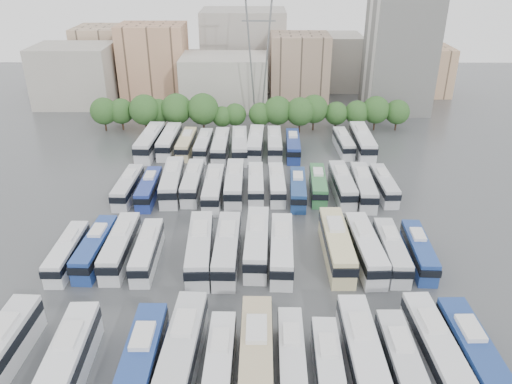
{
  "coord_description": "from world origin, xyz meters",
  "views": [
    {
      "loc": [
        1.95,
        -57.48,
        35.22
      ],
      "look_at": [
        1.65,
        7.23,
        3.0
      ],
      "focal_mm": 35.0,
      "sensor_mm": 36.0,
      "label": 1
    }
  ],
  "objects_px": {
    "bus_r0_s9": "(329,370)",
    "bus_r3_s1": "(150,142)",
    "bus_r1_s6": "(227,248)",
    "bus_r2_s7": "(256,183)",
    "bus_r3_s4": "(204,145)",
    "bus_r1_s1": "(96,247)",
    "bus_r3_s9": "(293,145)",
    "bus_r1_s0": "(67,252)",
    "bus_r2_s6": "(234,183)",
    "bus_r1_s8": "(282,249)",
    "bus_r2_s12": "(363,186)",
    "bus_r0_s7": "(256,359)",
    "bus_r1_s5": "(200,248)",
    "bus_r2_s10": "(318,184)",
    "bus_r3_s3": "(187,143)",
    "bus_r1_s12": "(391,250)",
    "bus_r3_s2": "(169,141)",
    "bus_r1_s13": "(419,251)",
    "bus_r0_s4": "(141,365)",
    "bus_r2_s9": "(298,188)",
    "bus_r3_s7": "(256,143)",
    "bus_r3_s8": "(274,143)",
    "bus_r3_s6": "(240,145)",
    "bus_r3_s5": "(221,146)",
    "apartment_tower": "(399,53)",
    "bus_r2_s1": "(128,186)",
    "bus_r2_s8": "(277,184)",
    "bus_r0_s8": "(292,358)",
    "bus_r0_s12": "(435,347)",
    "bus_r2_s2": "(149,188)",
    "bus_r2_s5": "(213,188)",
    "bus_r0_s10": "(362,354)",
    "bus_r1_s3": "(147,250)",
    "bus_r3_s13": "(362,141)",
    "bus_r0_s2": "(66,365)",
    "bus_r1_s11": "(365,248)",
    "bus_r0_s11": "(403,366)",
    "bus_r2_s11": "(342,184)",
    "bus_r2_s13": "(384,185)",
    "bus_r2_s3": "(172,181)"
  },
  "relations": [
    {
      "from": "bus_r0_s9",
      "to": "bus_r3_s1",
      "type": "xyz_separation_m",
      "value": [
        -26.49,
        55.35,
        0.41
      ]
    },
    {
      "from": "bus_r1_s6",
      "to": "bus_r2_s7",
      "type": "xyz_separation_m",
      "value": [
        3.41,
        19.06,
        -0.31
      ]
    },
    {
      "from": "bus_r1_s6",
      "to": "bus_r3_s4",
      "type": "distance_m",
      "value": 36.27
    },
    {
      "from": "bus_r1_s1",
      "to": "bus_r3_s9",
      "type": "xyz_separation_m",
      "value": [
        26.48,
        34.93,
        -0.02
      ]
    },
    {
      "from": "bus_r1_s0",
      "to": "bus_r2_s6",
      "type": "bearing_deg",
      "value": 44.67
    },
    {
      "from": "bus_r1_s8",
      "to": "bus_r2_s12",
      "type": "height_order",
      "value": "bus_r1_s8"
    },
    {
      "from": "bus_r0_s7",
      "to": "bus_r1_s5",
      "type": "bearing_deg",
      "value": 111.47
    },
    {
      "from": "bus_r2_s7",
      "to": "bus_r2_s10",
      "type": "height_order",
      "value": "bus_r2_s7"
    },
    {
      "from": "bus_r2_s7",
      "to": "bus_r3_s3",
      "type": "distance_m",
      "value": 21.74
    },
    {
      "from": "bus_r1_s12",
      "to": "bus_r3_s2",
      "type": "bearing_deg",
      "value": 132.23
    },
    {
      "from": "bus_r0_s7",
      "to": "bus_r1_s13",
      "type": "xyz_separation_m",
      "value": [
        19.79,
        18.21,
        -0.43
      ]
    },
    {
      "from": "bus_r0_s4",
      "to": "bus_r2_s9",
      "type": "height_order",
      "value": "bus_r0_s4"
    },
    {
      "from": "bus_r3_s7",
      "to": "bus_r3_s8",
      "type": "distance_m",
      "value": 3.52
    },
    {
      "from": "bus_r3_s6",
      "to": "bus_r3_s5",
      "type": "bearing_deg",
      "value": -178.15
    },
    {
      "from": "apartment_tower",
      "to": "bus_r1_s13",
      "type": "bearing_deg",
      "value": -100.93
    },
    {
      "from": "bus_r2_s1",
      "to": "bus_r3_s5",
      "type": "relative_size",
      "value": 0.92
    },
    {
      "from": "bus_r2_s8",
      "to": "bus_r1_s13",
      "type": "bearing_deg",
      "value": -49.05
    },
    {
      "from": "bus_r2_s6",
      "to": "bus_r3_s8",
      "type": "distance_m",
      "value": 18.62
    },
    {
      "from": "bus_r1_s6",
      "to": "bus_r3_s2",
      "type": "distance_m",
      "value": 39.49
    },
    {
      "from": "bus_r3_s4",
      "to": "bus_r3_s5",
      "type": "distance_m",
      "value": 3.38
    },
    {
      "from": "bus_r0_s8",
      "to": "bus_r0_s12",
      "type": "xyz_separation_m",
      "value": [
        13.27,
        1.13,
        0.25
      ]
    },
    {
      "from": "bus_r2_s8",
      "to": "bus_r2_s9",
      "type": "distance_m",
      "value": 3.57
    },
    {
      "from": "bus_r2_s2",
      "to": "bus_r3_s7",
      "type": "distance_m",
      "value": 24.88
    },
    {
      "from": "bus_r1_s5",
      "to": "bus_r2_s5",
      "type": "xyz_separation_m",
      "value": [
        0.27,
        17.06,
        -0.16
      ]
    },
    {
      "from": "bus_r2_s12",
      "to": "bus_r3_s8",
      "type": "relative_size",
      "value": 1.02
    },
    {
      "from": "bus_r1_s0",
      "to": "bus_r1_s6",
      "type": "height_order",
      "value": "bus_r1_s6"
    },
    {
      "from": "bus_r1_s12",
      "to": "bus_r3_s6",
      "type": "relative_size",
      "value": 0.9
    },
    {
      "from": "bus_r2_s10",
      "to": "bus_r3_s1",
      "type": "bearing_deg",
      "value": 152.32
    },
    {
      "from": "bus_r3_s9",
      "to": "bus_r1_s8",
      "type": "bearing_deg",
      "value": -94.05
    },
    {
      "from": "bus_r3_s3",
      "to": "bus_r3_s9",
      "type": "height_order",
      "value": "bus_r3_s9"
    },
    {
      "from": "bus_r1_s12",
      "to": "bus_r2_s10",
      "type": "relative_size",
      "value": 1.05
    },
    {
      "from": "bus_r0_s10",
      "to": "bus_r3_s8",
      "type": "xyz_separation_m",
      "value": [
        -6.42,
        53.7,
        -0.19
      ]
    },
    {
      "from": "bus_r2_s1",
      "to": "bus_r2_s12",
      "type": "xyz_separation_m",
      "value": [
        36.22,
        -0.01,
        0.14
      ]
    },
    {
      "from": "bus_r1_s3",
      "to": "bus_r3_s6",
      "type": "distance_m",
      "value": 36.59
    },
    {
      "from": "apartment_tower",
      "to": "bus_r3_s13",
      "type": "distance_m",
      "value": 32.13
    },
    {
      "from": "bus_r0_s12",
      "to": "bus_r1_s13",
      "type": "height_order",
      "value": "bus_r0_s12"
    },
    {
      "from": "bus_r0_s2",
      "to": "bus_r0_s7",
      "type": "height_order",
      "value": "bus_r0_s7"
    },
    {
      "from": "bus_r3_s9",
      "to": "bus_r0_s8",
      "type": "bearing_deg",
      "value": -91.95
    },
    {
      "from": "bus_r1_s8",
      "to": "bus_r1_s11",
      "type": "bearing_deg",
      "value": 3.53
    },
    {
      "from": "bus_r0_s4",
      "to": "bus_r1_s13",
      "type": "bearing_deg",
      "value": 32.39
    },
    {
      "from": "bus_r0_s11",
      "to": "bus_r2_s6",
      "type": "bearing_deg",
      "value": 113.41
    },
    {
      "from": "bus_r0_s2",
      "to": "bus_r1_s5",
      "type": "bearing_deg",
      "value": 61.04
    },
    {
      "from": "bus_r1_s13",
      "to": "bus_r3_s5",
      "type": "distance_m",
      "value": 43.76
    },
    {
      "from": "bus_r1_s8",
      "to": "bus_r2_s9",
      "type": "relative_size",
      "value": 1.15
    },
    {
      "from": "bus_r1_s0",
      "to": "bus_r2_s11",
      "type": "distance_m",
      "value": 40.89
    },
    {
      "from": "bus_r1_s5",
      "to": "bus_r2_s9",
      "type": "bearing_deg",
      "value": 49.9
    },
    {
      "from": "bus_r1_s13",
      "to": "bus_r2_s13",
      "type": "height_order",
      "value": "bus_r1_s13"
    },
    {
      "from": "bus_r1_s12",
      "to": "bus_r2_s8",
      "type": "distance_m",
      "value": 23.22
    },
    {
      "from": "bus_r1_s13",
      "to": "bus_r2_s3",
      "type": "height_order",
      "value": "bus_r2_s3"
    },
    {
      "from": "bus_r0_s10",
      "to": "bus_r3_s5",
      "type": "relative_size",
      "value": 1.07
    }
  ]
}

